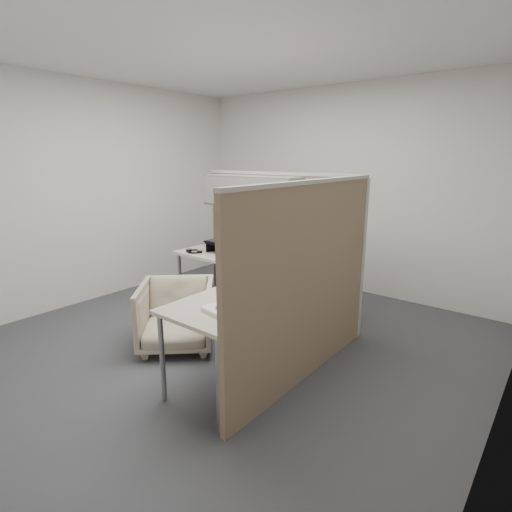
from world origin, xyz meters
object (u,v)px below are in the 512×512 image
Objects in this scene: office_chair at (177,312)px; monitor_left at (288,234)px; keyboard at (278,267)px; desk at (250,275)px.

monitor_left reaches higher than office_chair.
monitor_left is at bearing 96.66° from keyboard.
keyboard is (0.13, -0.36, -0.26)m from monitor_left.
desk is at bearing 4.85° from office_chair.
desk is at bearing -137.18° from keyboard.
desk reaches higher than office_chair.
keyboard is at bearing 56.18° from desk.
desk is 0.78m from office_chair.
desk is 2.84× the size of office_chair.
keyboard reaches higher than office_chair.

